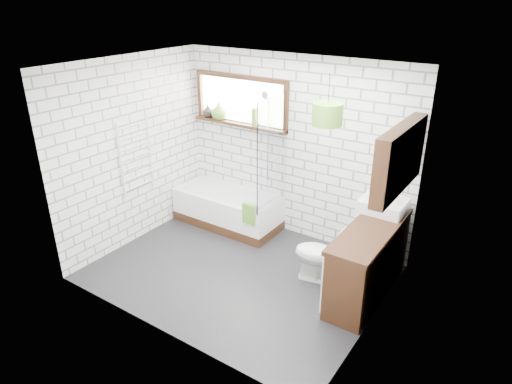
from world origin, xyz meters
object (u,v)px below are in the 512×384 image
Objects in this scene: bathtub at (228,208)px; vanity at (368,262)px; basin at (383,205)px; pendant at (327,114)px; toilet at (323,255)px.

bathtub is 2.40m from vanity.
basin is 1.67× the size of pendant.
vanity is at bearing -11.27° from bathtub.
pendant is at bearing -21.92° from bathtub.
vanity is 1.77m from pendant.
basin is 1.48m from pendant.
toilet is at bearing -16.08° from bathtub.
toilet is at bearing 101.43° from pendant.
basin reaches higher than toilet.
vanity reaches higher than toilet.
basin reaches higher than vanity.
bathtub is at bearing 158.08° from pendant.
pendant is at bearing -119.39° from basin.
bathtub is 2.72m from pendant.
basin is (-0.06, 0.49, 0.49)m from vanity.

